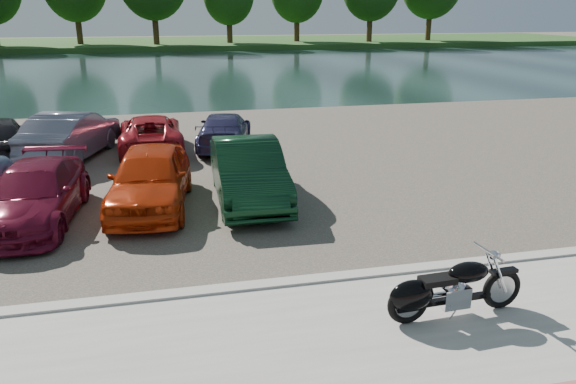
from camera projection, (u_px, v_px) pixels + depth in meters
name	position (u px, v px, depth m)	size (l,w,h in m)	color
ground	(399.00, 341.00, 8.31)	(200.00, 200.00, 0.00)	#595447
promenade	(431.00, 380.00, 7.36)	(60.00, 6.00, 0.10)	#9C9993
kerb	(355.00, 277.00, 10.14)	(60.00, 0.30, 0.14)	#9C9993
parking_lot	(263.00, 157.00, 18.49)	(60.00, 18.00, 0.04)	#3F3B33
river	(198.00, 69.00, 45.35)	(120.00, 40.00, 0.00)	#192E2C
far_bank	(180.00, 43.00, 74.89)	(120.00, 24.00, 0.60)	#244719
motorcycle	(444.00, 290.00, 8.62)	(2.33, 0.75, 1.05)	black
car_3	(35.00, 195.00, 12.66)	(1.83, 4.50, 1.31)	maroon
car_4	(150.00, 178.00, 13.55)	(1.78, 4.43, 1.51)	red
car_5	(248.00, 171.00, 14.06)	(1.61, 4.62, 1.52)	black
car_9	(71.00, 134.00, 18.17)	(1.62, 4.65, 1.53)	slate
car_10	(151.00, 133.00, 19.14)	(2.04, 4.42, 1.23)	#A71B25
car_11	(224.00, 130.00, 19.50)	(1.71, 4.21, 1.22)	navy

